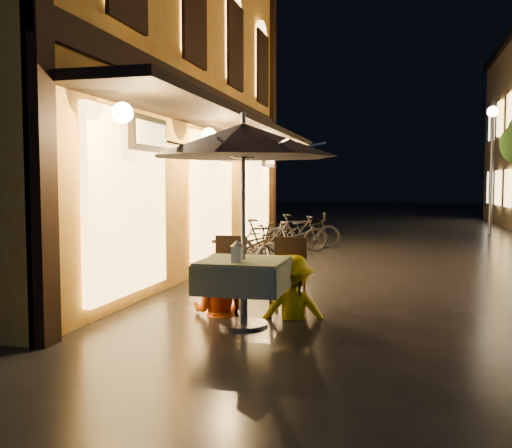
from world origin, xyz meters
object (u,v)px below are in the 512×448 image
(patio_umbrella, at_px, (243,140))
(person_yellow, at_px, (293,257))
(cafe_table, at_px, (243,276))
(bicycle_0, at_px, (243,248))
(person_orange, at_px, (218,257))
(table_lantern, at_px, (237,250))

(patio_umbrella, xyz_separation_m, person_yellow, (0.47, 0.58, -1.39))
(cafe_table, relative_size, person_yellow, 0.66)
(bicycle_0, bearing_deg, person_orange, -159.68)
(table_lantern, bearing_deg, cafe_table, 90.00)
(patio_umbrella, relative_size, table_lantern, 9.84)
(cafe_table, distance_m, table_lantern, 0.42)
(table_lantern, xyz_separation_m, person_yellow, (0.47, 0.84, -0.16))
(cafe_table, xyz_separation_m, bicycle_0, (-1.06, 3.81, -0.12))
(person_orange, relative_size, person_yellow, 0.96)
(table_lantern, xyz_separation_m, bicycle_0, (-1.06, 4.07, -0.45))
(cafe_table, distance_m, person_yellow, 0.77)
(patio_umbrella, height_order, person_orange, patio_umbrella)
(person_yellow, bearing_deg, cafe_table, 34.35)
(cafe_table, height_order, person_orange, person_orange)
(cafe_table, bearing_deg, person_orange, 131.55)
(patio_umbrella, bearing_deg, table_lantern, -90.00)
(bicycle_0, bearing_deg, table_lantern, -155.22)
(person_yellow, distance_m, bicycle_0, 3.59)
(person_orange, height_order, person_yellow, person_yellow)
(person_orange, bearing_deg, person_yellow, -177.94)
(person_orange, relative_size, bicycle_0, 0.82)
(table_lantern, distance_m, bicycle_0, 4.23)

